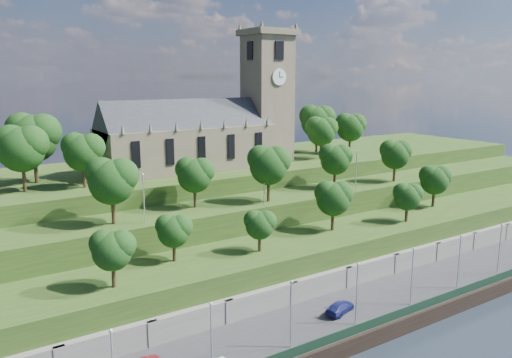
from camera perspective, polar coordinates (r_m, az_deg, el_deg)
ground at (r=66.17m, az=14.09°, el=-17.71°), size 320.00×320.00×0.00m
promenade at (r=69.40m, az=10.41°, el=-15.15°), size 160.00×12.00×2.00m
quay_wall at (r=65.62m, az=14.18°, el=-16.88°), size 160.00×0.50×2.20m
fence at (r=65.32m, az=13.81°, el=-15.52°), size 160.00×0.10×1.20m
retaining_wall at (r=72.77m, az=7.18°, el=-12.42°), size 160.00×2.10×5.00m
embankment_lower at (r=76.53m, az=4.28°, el=-9.91°), size 160.00×12.00×8.00m
embankment_upper at (r=84.37m, az=-0.22°, el=-6.37°), size 160.00×10.00×12.00m
hilltop at (r=101.62m, az=-6.60°, el=-2.45°), size 160.00×32.00×15.00m
church at (r=95.86m, az=-5.31°, el=5.86°), size 38.60×12.35×27.60m
trees_lower at (r=77.55m, az=7.76°, el=-2.77°), size 67.46×8.97×8.03m
trees_upper at (r=81.25m, az=0.72°, el=1.61°), size 61.33×8.78×9.37m
trees_hilltop at (r=94.08m, az=-6.57°, el=5.37°), size 75.06×16.54×11.48m
lamp_posts_promenade at (r=63.48m, az=11.45°, el=-12.20°), size 60.36×0.36×8.05m
lamp_posts_upper at (r=79.35m, az=0.94°, el=0.06°), size 40.36×0.36×7.12m
car_right at (r=67.56m, az=9.57°, el=-14.26°), size 5.40×3.48×1.45m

